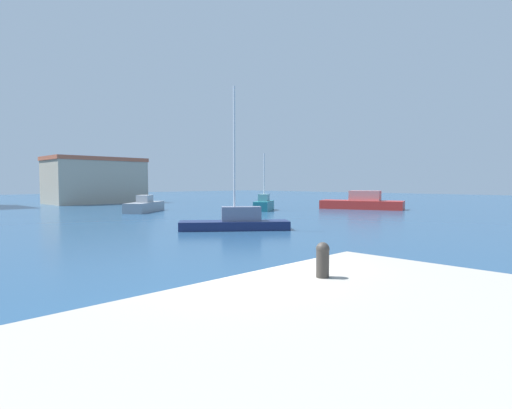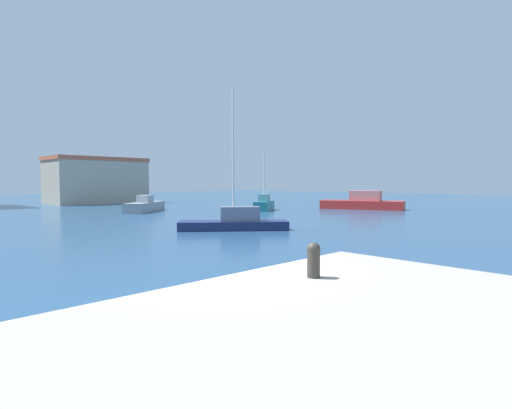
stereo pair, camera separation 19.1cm
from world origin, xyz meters
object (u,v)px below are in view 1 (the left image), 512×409
Objects in this scene: mooring_bollard at (323,258)px; motorboat_red_distant_north at (362,203)px; motorboat_grey_far_left at (145,206)px; sailboat_teal_far_right at (264,204)px; sailboat_navy_distant_east at (236,221)px.

motorboat_red_distant_north is at bearing 29.65° from mooring_bollard.
mooring_bollard is 0.07× the size of motorboat_red_distant_north.
motorboat_grey_far_left is 1.02× the size of sailboat_teal_far_right.
motorboat_red_distant_north reaches higher than motorboat_grey_far_left.
motorboat_red_distant_north is at bearing -34.48° from motorboat_grey_far_left.
sailboat_navy_distant_east reaches higher than mooring_bollard.
sailboat_teal_far_right is at bearing 147.33° from motorboat_red_distant_north.
mooring_bollard is at bearing -114.61° from motorboat_grey_far_left.
motorboat_grey_far_left is (14.01, 30.58, -0.93)m from mooring_bollard.
sailboat_navy_distant_east is 0.95× the size of motorboat_red_distant_north.
sailboat_navy_distant_east is 1.44× the size of motorboat_grey_far_left.
motorboat_grey_far_left is at bearing 77.47° from sailboat_navy_distant_east.
sailboat_navy_distant_east reaches higher than motorboat_grey_far_left.
sailboat_navy_distant_east is at bearing -141.45° from sailboat_teal_far_right.
sailboat_teal_far_right is at bearing 45.82° from mooring_bollard.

